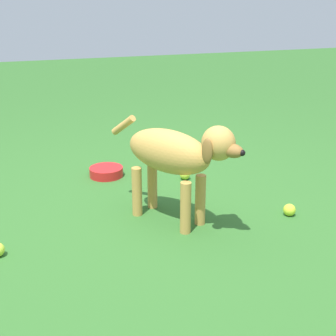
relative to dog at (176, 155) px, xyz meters
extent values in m
plane|color=#2D6026|center=(0.13, -0.04, -0.37)|extent=(14.00, 14.00, 0.00)
ellipsoid|color=#C69347|center=(0.02, -0.04, 0.01)|extent=(0.42, 0.53, 0.22)
cylinder|color=#C69347|center=(-0.11, 0.07, -0.24)|extent=(0.05, 0.05, 0.27)
cylinder|color=#C69347|center=(0.00, 0.13, -0.24)|extent=(0.05, 0.05, 0.27)
cylinder|color=#C69347|center=(0.05, -0.21, -0.24)|extent=(0.05, 0.05, 0.27)
cylinder|color=#C69347|center=(0.16, -0.15, -0.24)|extent=(0.05, 0.05, 0.27)
ellipsoid|color=#C69347|center=(-0.13, 0.22, 0.11)|extent=(0.21, 0.22, 0.16)
ellipsoid|color=olive|center=(-0.17, 0.28, 0.09)|extent=(0.12, 0.14, 0.07)
sphere|color=black|center=(-0.19, 0.32, 0.09)|extent=(0.03, 0.03, 0.03)
ellipsoid|color=olive|center=(-0.19, 0.17, 0.09)|extent=(0.05, 0.06, 0.12)
ellipsoid|color=olive|center=(-0.06, 0.25, 0.09)|extent=(0.05, 0.06, 0.12)
cylinder|color=#C69347|center=(0.18, -0.31, 0.09)|extent=(0.12, 0.16, 0.13)
sphere|color=#C0D636|center=(-0.27, -0.54, -0.34)|extent=(0.07, 0.07, 0.07)
sphere|color=#C6E131|center=(-0.60, 0.14, -0.34)|extent=(0.07, 0.07, 0.07)
sphere|color=#D0E32E|center=(-0.24, -0.99, -0.34)|extent=(0.07, 0.07, 0.07)
cylinder|color=red|center=(0.19, -0.78, -0.34)|extent=(0.22, 0.22, 0.06)
camera|label=1|loc=(0.80, 2.08, 0.74)|focal=50.23mm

